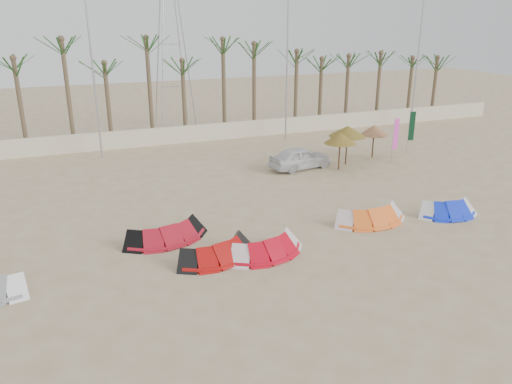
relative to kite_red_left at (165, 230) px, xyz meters
name	(u,v)px	position (x,y,z in m)	size (l,w,h in m)	color
ground	(313,273)	(4.65, -5.17, -0.42)	(120.00, 120.00, 0.00)	tan
boundary_wall	(180,135)	(4.65, 16.83, 0.23)	(60.00, 0.30, 1.30)	beige
palm_line	(180,55)	(5.31, 18.33, 6.02)	(52.00, 4.00, 7.70)	brown
lamp_b	(94,72)	(-1.32, 14.83, 5.35)	(1.25, 0.14, 11.00)	#A5A8AD
lamp_c	(287,65)	(12.68, 14.83, 5.35)	(1.25, 0.14, 11.00)	#A5A8AD
lamp_d	(418,60)	(24.68, 14.83, 5.35)	(1.25, 0.14, 11.00)	#A5A8AD
pylon	(176,127)	(5.65, 22.83, -0.42)	(3.00, 3.00, 14.00)	#A5A8AD
kite_red_left	(165,230)	(0.00, 0.00, 0.00)	(3.93, 2.23, 0.90)	#A21020
kite_red_mid	(215,248)	(1.55, -2.53, 0.00)	(3.75, 2.33, 0.90)	#A20C0A
kite_red_right	(265,243)	(3.57, -2.91, 0.00)	(3.67, 2.24, 0.90)	red
kite_orange	(368,212)	(9.46, -1.54, 0.00)	(3.63, 1.56, 0.90)	orange
kite_blue	(445,207)	(13.46, -2.26, -0.01)	(3.15, 1.91, 0.90)	#122EEA
parasol_left	(348,131)	(13.50, 7.15, 1.80)	(2.44, 2.44, 2.58)	#4C331E
parasol_mid	(340,138)	(12.43, 6.24, 1.65)	(2.01, 2.01, 2.43)	#4C331E
parasol_right	(374,130)	(16.08, 7.92, 1.51)	(1.90, 1.90, 2.29)	#4C331E
flag_pink	(395,136)	(16.61, 6.27, 1.44)	(0.45, 0.07, 3.14)	#A5A8AD
flag_green	(411,127)	(19.19, 8.02, 1.44)	(0.45, 0.12, 3.14)	#A5A8AD
car	(300,158)	(10.27, 7.38, 0.28)	(1.65, 4.11, 1.40)	silver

